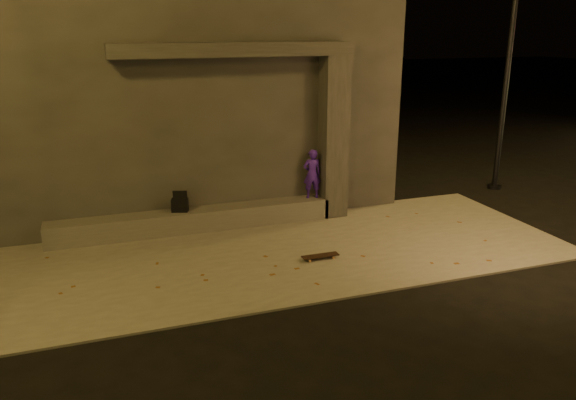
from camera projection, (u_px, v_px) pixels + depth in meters
name	position (u px, v px, depth m)	size (l,w,h in m)	color
ground	(328.00, 296.00, 9.17)	(120.00, 120.00, 0.00)	black
sidewalk	(287.00, 251.00, 10.97)	(11.00, 4.40, 0.04)	slate
building	(190.00, 94.00, 13.93)	(9.00, 5.10, 5.22)	#34312F
ledge	(194.00, 220.00, 12.00)	(6.00, 0.55, 0.45)	#595551
column	(333.00, 138.00, 12.54)	(0.55, 0.55, 3.60)	#34312F
canopy	(235.00, 49.00, 11.32)	(5.00, 0.70, 0.28)	#34312F
skateboarder	(312.00, 174.00, 12.62)	(0.41, 0.27, 1.12)	#38179A
backpack	(180.00, 204.00, 11.79)	(0.39, 0.31, 0.47)	black
skateboard	(320.00, 256.00, 10.52)	(0.71, 0.19, 0.08)	black
street_lamp_2	(513.00, 19.00, 13.99)	(0.36, 0.36, 7.82)	black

